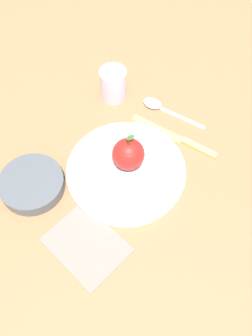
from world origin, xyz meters
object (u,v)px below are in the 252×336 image
at_px(apple, 128,154).
at_px(cup, 113,83).
at_px(knife, 181,140).
at_px(linen_napkin, 86,244).
at_px(spoon, 159,106).
at_px(dinner_plate, 126,171).
at_px(side_bowl, 32,183).

xyz_separation_m(apple, cup, (0.19, 0.11, -0.01)).
bearing_deg(apple, knife, -38.55).
height_order(apple, linen_napkin, apple).
distance_m(cup, linen_napkin, 0.40).
height_order(apple, knife, apple).
relative_size(cup, spoon, 0.48).
distance_m(dinner_plate, spoon, 0.21).
xyz_separation_m(dinner_plate, cup, (0.20, 0.11, 0.04)).
relative_size(dinner_plate, linen_napkin, 1.73).
distance_m(apple, linen_napkin, 0.21).
xyz_separation_m(side_bowl, spoon, (0.31, -0.18, -0.01)).
relative_size(side_bowl, cup, 1.70).
height_order(apple, cup, apple).
xyz_separation_m(apple, linen_napkin, (-0.20, 0.01, -0.05)).
xyz_separation_m(dinner_plate, linen_napkin, (-0.18, 0.01, -0.01)).
height_order(knife, linen_napkin, knife).
distance_m(dinner_plate, knife, 0.16).
xyz_separation_m(apple, spoon, (0.19, -0.01, -0.05)).
bearing_deg(dinner_plate, knife, -34.41).
bearing_deg(spoon, side_bowl, 150.02).
height_order(dinner_plate, knife, dinner_plate).
bearing_deg(knife, dinner_plate, 145.59).
bearing_deg(knife, spoon, 46.63).
relative_size(dinner_plate, spoon, 1.56).
height_order(side_bowl, linen_napkin, side_bowl).
bearing_deg(spoon, dinner_plate, 178.02).
bearing_deg(side_bowl, dinner_plate, -58.22).
height_order(dinner_plate, side_bowl, side_bowl).
bearing_deg(linen_napkin, dinner_plate, -3.89).
relative_size(apple, side_bowl, 0.63).
bearing_deg(dinner_plate, apple, 4.06).
distance_m(dinner_plate, side_bowl, 0.20).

